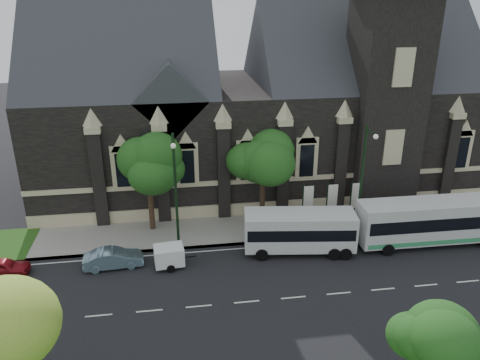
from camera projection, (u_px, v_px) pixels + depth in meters
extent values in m
plane|color=black|center=(247.00, 302.00, 29.47)|extent=(160.00, 160.00, 0.00)
cube|color=gray|center=(228.00, 230.00, 38.15)|extent=(80.00, 5.00, 0.15)
cube|color=black|center=(255.00, 134.00, 45.99)|extent=(40.00, 15.00, 10.00)
cube|color=#2E3035|center=(125.00, 86.00, 42.46)|extent=(16.00, 15.00, 15.00)
cube|color=#2E3035|center=(358.00, 80.00, 45.48)|extent=(20.00, 15.00, 15.00)
cube|color=#2E3035|center=(170.00, 95.00, 38.89)|extent=(6.00, 6.00, 6.00)
cube|color=black|center=(383.00, 104.00, 40.36)|extent=(5.50, 5.50, 18.00)
cube|color=tan|center=(271.00, 180.00, 39.77)|extent=(40.00, 0.22, 0.40)
cube|color=tan|center=(270.00, 208.00, 40.75)|extent=(40.00, 0.25, 1.20)
cube|color=black|center=(248.00, 164.00, 38.76)|extent=(1.20, 0.12, 2.80)
sphere|color=#215119|center=(423.00, 338.00, 19.90)|extent=(3.20, 3.20, 3.20)
sphere|color=#215119|center=(432.00, 316.00, 20.31)|extent=(2.40, 2.40, 2.40)
cylinder|color=black|center=(262.00, 201.00, 38.75)|extent=(0.44, 0.44, 3.96)
sphere|color=#215119|center=(263.00, 159.00, 37.37)|extent=(3.84, 3.84, 3.84)
sphere|color=#215119|center=(270.00, 147.00, 37.86)|extent=(2.88, 2.88, 2.88)
cylinder|color=black|center=(151.00, 208.00, 37.52)|extent=(0.44, 0.44, 3.96)
sphere|color=#215119|center=(148.00, 166.00, 36.17)|extent=(3.68, 3.68, 3.68)
sphere|color=#215119|center=(157.00, 154.00, 36.63)|extent=(2.76, 2.76, 2.76)
cylinder|color=black|center=(361.00, 182.00, 35.83)|extent=(0.20, 0.20, 9.00)
cylinder|color=black|center=(371.00, 132.00, 33.51)|extent=(0.10, 1.60, 0.10)
sphere|color=silver|center=(376.00, 137.00, 32.82)|extent=(0.36, 0.36, 0.36)
cylinder|color=black|center=(176.00, 193.00, 33.91)|extent=(0.20, 0.20, 9.00)
cylinder|color=black|center=(173.00, 141.00, 31.60)|extent=(0.10, 1.60, 0.10)
sphere|color=silver|center=(173.00, 146.00, 30.90)|extent=(0.36, 0.36, 0.36)
cylinder|color=black|center=(303.00, 206.00, 37.78)|extent=(0.10, 0.10, 4.00)
cube|color=white|center=(308.00, 199.00, 37.62)|extent=(0.80, 0.04, 2.20)
cylinder|color=black|center=(327.00, 204.00, 38.06)|extent=(0.10, 0.10, 4.00)
cube|color=white|center=(332.00, 197.00, 37.89)|extent=(0.80, 0.04, 2.20)
cylinder|color=black|center=(350.00, 203.00, 38.33)|extent=(0.10, 0.10, 4.00)
cube|color=white|center=(356.00, 196.00, 38.17)|extent=(0.80, 0.04, 2.20)
cube|color=silver|center=(437.00, 220.00, 35.57)|extent=(12.08, 2.65, 3.07)
cube|color=black|center=(437.00, 217.00, 35.50)|extent=(11.60, 2.68, 0.98)
cube|color=#37975D|center=(434.00, 234.00, 36.04)|extent=(11.60, 2.67, 0.35)
cylinder|color=black|center=(388.00, 250.00, 34.46)|extent=(0.90, 0.29, 0.90)
cylinder|color=black|center=(374.00, 233.00, 36.77)|extent=(0.90, 0.29, 0.90)
cylinder|color=black|center=(468.00, 227.00, 37.76)|extent=(0.90, 0.29, 0.90)
cube|color=silver|center=(299.00, 230.00, 34.53)|extent=(8.31, 3.55, 2.65)
cube|color=black|center=(300.00, 228.00, 34.48)|extent=(7.99, 3.55, 0.87)
cylinder|color=black|center=(262.00, 255.00, 33.82)|extent=(0.93, 0.39, 0.90)
cylinder|color=black|center=(260.00, 238.00, 36.16)|extent=(0.93, 0.39, 0.90)
cylinder|color=black|center=(334.00, 254.00, 33.91)|extent=(0.93, 0.39, 0.90)
cylinder|color=black|center=(328.00, 237.00, 36.25)|extent=(0.93, 0.39, 0.90)
cylinder|color=black|center=(346.00, 254.00, 33.92)|extent=(0.93, 0.39, 0.90)
cylinder|color=black|center=(338.00, 237.00, 36.26)|extent=(0.93, 0.39, 0.90)
cube|color=white|center=(169.00, 255.00, 32.90)|extent=(2.16, 1.71, 1.31)
cylinder|color=black|center=(171.00, 269.00, 32.46)|extent=(0.58, 0.26, 0.56)
cylinder|color=black|center=(168.00, 257.00, 33.81)|extent=(0.58, 0.26, 0.56)
cylinder|color=black|center=(188.00, 257.00, 33.33)|extent=(1.21, 0.21, 0.08)
imported|color=slate|center=(113.00, 258.00, 32.96)|extent=(4.20, 1.74, 1.35)
imported|color=maroon|center=(2.00, 267.00, 32.02)|extent=(3.59, 1.46, 1.22)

